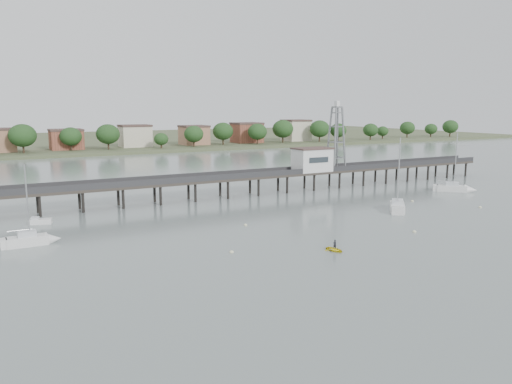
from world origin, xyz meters
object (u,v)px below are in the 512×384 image
lattice_tower (336,139)px  sailboat_e (458,189)px  white_tender (40,221)px  sailboat_b (35,240)px  pier (208,180)px  yellow_dinghy (335,251)px  sailboat_c (397,206)px

lattice_tower → sailboat_e: bearing=-42.0°
sailboat_e → white_tender: size_ratio=3.72×
sailboat_e → sailboat_b: sailboat_e is taller
pier → sailboat_b: 39.33m
pier → white_tender: (-31.89, -7.58, -3.39)m
yellow_dinghy → sailboat_b: bearing=136.3°
white_tender → yellow_dinghy: bearing=-31.7°
sailboat_b → sailboat_c: sailboat_c is taller
pier → sailboat_e: 54.33m
sailboat_b → white_tender: bearing=80.9°
pier → yellow_dinghy: 41.74m
lattice_tower → sailboat_c: lattice_tower is taller
sailboat_e → sailboat_b: (-84.81, -2.50, 0.01)m
lattice_tower → sailboat_b: 68.94m
lattice_tower → yellow_dinghy: bearing=-127.2°
pier → sailboat_e: sailboat_e is taller
pier → lattice_tower: (31.50, 0.00, 7.31)m
white_tender → sailboat_b: bearing=-82.3°
sailboat_b → sailboat_c: (59.37, -5.49, -0.01)m
lattice_tower → yellow_dinghy: (-31.57, -41.56, -11.10)m
sailboat_e → yellow_dinghy: sailboat_e is taller
sailboat_c → yellow_dinghy: (-25.88, -15.83, -0.64)m
pier → white_tender: bearing=-166.6°
pier → lattice_tower: lattice_tower is taller
sailboat_b → white_tender: size_ratio=3.15×
lattice_tower → sailboat_e: lattice_tower is taller
lattice_tower → white_tender: size_ratio=4.28×
lattice_tower → yellow_dinghy: lattice_tower is taller
sailboat_c → sailboat_b: bearing=126.9°
sailboat_c → lattice_tower: bearing=29.7°
lattice_tower → sailboat_b: size_ratio=1.36×
pier → white_tender: size_ratio=41.45×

